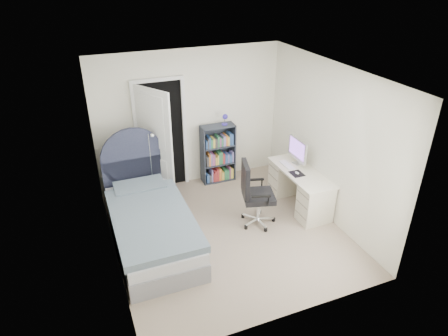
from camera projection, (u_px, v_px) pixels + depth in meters
name	position (u px, v px, depth m)	size (l,w,h in m)	color
room_shell	(228.00, 161.00, 5.68)	(3.50, 3.70, 2.60)	gray
door	(157.00, 141.00, 6.84)	(0.92, 0.73, 2.06)	black
bed	(150.00, 221.00, 5.98)	(1.11, 2.31, 1.42)	gray
nightstand	(118.00, 185.00, 6.85)	(0.37, 0.37, 0.55)	tan
floor_lamp	(153.00, 175.00, 6.79)	(0.19, 0.19, 1.31)	silver
bookcase	(218.00, 156.00, 7.51)	(0.63, 0.27, 1.33)	#313843
desk	(299.00, 187.00, 6.78)	(0.55, 1.37, 1.12)	beige
office_chair	(253.00, 191.00, 6.21)	(0.59, 0.61, 1.08)	silver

